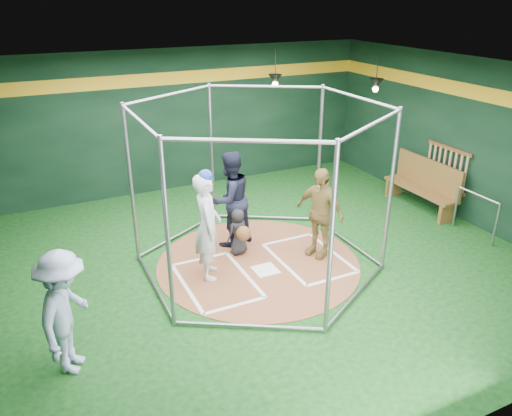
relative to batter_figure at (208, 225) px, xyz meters
name	(u,v)px	position (x,y,z in m)	size (l,w,h in m)	color
room_shell	(258,176)	(0.98, 0.01, 0.75)	(10.10, 9.10, 3.53)	#0C360E
clay_disc	(258,263)	(0.98, 0.01, -1.00)	(3.80, 3.80, 0.01)	brown
home_plate	(265,270)	(0.98, -0.29, -0.99)	(0.43, 0.43, 0.01)	white
batter_box_left	(216,280)	(0.03, -0.24, -0.99)	(1.17, 1.77, 0.01)	white
batter_box_right	(308,258)	(1.93, -0.24, -0.99)	(1.17, 1.77, 0.01)	white
batting_cage	(258,189)	(0.98, 0.01, 0.50)	(4.05, 4.67, 3.00)	gray
bat_rack	(446,168)	(5.91, 0.41, 0.05)	(0.07, 1.25, 0.98)	brown
pendant_lamp_near	(275,79)	(3.18, 3.61, 1.74)	(0.34, 0.34, 0.90)	black
pendant_lamp_far	(376,84)	(4.98, 2.01, 1.74)	(0.34, 0.34, 0.90)	black
batter_figure	(208,225)	(0.00, 0.00, 0.00)	(0.66, 0.81, 2.01)	silver
visitor_leopard	(319,213)	(2.17, -0.17, -0.11)	(1.03, 0.43, 1.76)	tan
catcher_figure	(239,232)	(0.80, 0.49, -0.52)	(0.51, 0.59, 0.93)	black
umpire	(230,199)	(0.84, 0.99, -0.03)	(0.94, 0.73, 1.93)	black
bystander_blue	(66,313)	(-2.51, -1.45, -0.12)	(1.14, 0.66, 1.77)	#A3B5D8
dugout_bench	(424,184)	(5.62, 0.73, -0.41)	(0.47, 2.01, 1.17)	brown
steel_railing	(476,208)	(5.53, -0.88, -0.38)	(0.05, 1.09, 0.94)	gray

